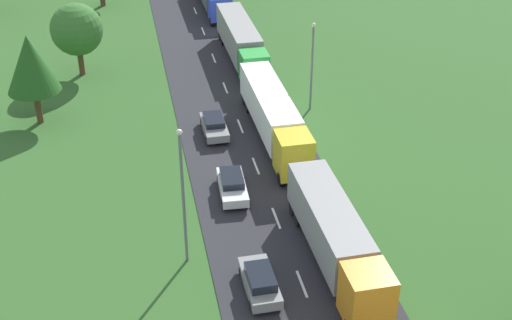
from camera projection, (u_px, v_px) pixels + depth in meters
name	position (u px, v px, depth m)	size (l,w,h in m)	color
truck_second	(336.00, 237.00, 41.12)	(2.72, 12.90, 3.57)	orange
truck_third	(274.00, 115.00, 54.65)	(2.64, 14.86, 3.52)	yellow
truck_fourth	(241.00, 41.00, 68.35)	(2.62, 14.62, 3.68)	green
car_third	(260.00, 281.00, 39.60)	(1.81, 4.28, 1.51)	gray
car_fourth	(232.00, 185.00, 48.35)	(1.99, 4.55, 1.47)	white
car_fifth	(214.00, 125.00, 55.99)	(1.84, 4.42, 1.40)	gray
lamppost_second	(183.00, 191.00, 40.03)	(0.36, 0.36, 9.02)	slate
lamppost_third	(312.00, 62.00, 58.18)	(0.36, 0.36, 7.71)	slate
tree_elm	(31.00, 64.00, 55.59)	(4.26, 4.26, 7.57)	#513823
tree_ash	(77.00, 30.00, 64.50)	(4.83, 4.83, 6.87)	#513823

